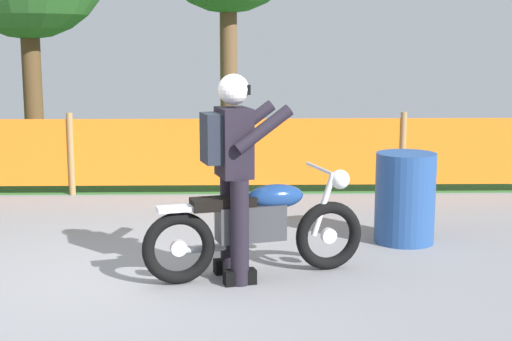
% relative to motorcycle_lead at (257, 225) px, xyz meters
% --- Properties ---
extents(ground, '(24.00, 24.00, 0.02)m').
position_rel_motorcycle_lead_xyz_m(ground, '(-1.22, -0.06, -0.45)').
color(ground, gray).
extents(grass_verge, '(24.00, 5.18, 0.01)m').
position_rel_motorcycle_lead_xyz_m(grass_verge, '(-1.22, 5.96, -0.43)').
color(grass_verge, '#386B2D').
rests_on(grass_verge, ground).
extents(barrier_fence, '(10.62, 0.08, 1.05)m').
position_rel_motorcycle_lead_xyz_m(barrier_fence, '(-1.22, 3.37, 0.10)').
color(barrier_fence, '#997547').
rests_on(barrier_fence, ground).
extents(motorcycle_lead, '(1.86, 0.74, 0.90)m').
position_rel_motorcycle_lead_xyz_m(motorcycle_lead, '(0.00, 0.00, 0.00)').
color(motorcycle_lead, black).
rests_on(motorcycle_lead, ground).
extents(rider_lead, '(0.76, 0.65, 1.69)m').
position_rel_motorcycle_lead_xyz_m(rider_lead, '(-0.20, -0.06, 0.51)').
color(rider_lead, black).
rests_on(rider_lead, ground).
extents(spare_drum, '(0.58, 0.58, 0.88)m').
position_rel_motorcycle_lead_xyz_m(spare_drum, '(1.46, 1.04, 0.00)').
color(spare_drum, navy).
rests_on(spare_drum, ground).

